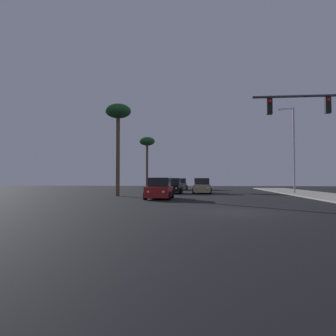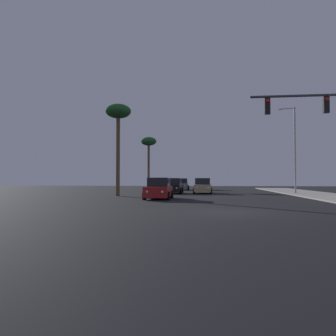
{
  "view_description": "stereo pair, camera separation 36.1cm",
  "coord_description": "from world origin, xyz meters",
  "px_view_note": "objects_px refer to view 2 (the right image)",
  "views": [
    {
      "loc": [
        -1.61,
        -15.8,
        1.56
      ],
      "look_at": [
        -4.7,
        14.38,
        2.6
      ],
      "focal_mm": 35.0,
      "sensor_mm": 36.0,
      "label": 1
    },
    {
      "loc": [
        -1.25,
        -15.76,
        1.56
      ],
      "look_at": [
        -4.7,
        14.38,
        2.6
      ],
      "focal_mm": 35.0,
      "sensor_mm": 36.0,
      "label": 2
    }
  ],
  "objects_px": {
    "palm_tree_far": "(149,144)",
    "car_white": "(202,185)",
    "palm_tree_near": "(118,116)",
    "traffic_light_mast": "(335,123)",
    "car_red": "(159,189)",
    "street_lamp": "(294,145)",
    "car_black": "(173,186)",
    "car_grey": "(182,185)",
    "car_tan": "(203,186)"
  },
  "relations": [
    {
      "from": "car_red",
      "to": "palm_tree_near",
      "type": "relative_size",
      "value": 0.5
    },
    {
      "from": "car_tan",
      "to": "palm_tree_near",
      "type": "relative_size",
      "value": 0.5
    },
    {
      "from": "car_tan",
      "to": "car_black",
      "type": "height_order",
      "value": "same"
    },
    {
      "from": "car_white",
      "to": "palm_tree_near",
      "type": "relative_size",
      "value": 0.5
    },
    {
      "from": "street_lamp",
      "to": "palm_tree_near",
      "type": "relative_size",
      "value": 1.05
    },
    {
      "from": "traffic_light_mast",
      "to": "car_white",
      "type": "bearing_deg",
      "value": 104.49
    },
    {
      "from": "car_white",
      "to": "street_lamp",
      "type": "height_order",
      "value": "street_lamp"
    },
    {
      "from": "street_lamp",
      "to": "palm_tree_far",
      "type": "distance_m",
      "value": 23.09
    },
    {
      "from": "car_white",
      "to": "palm_tree_far",
      "type": "xyz_separation_m",
      "value": [
        -8.23,
        1.58,
        6.25
      ]
    },
    {
      "from": "car_black",
      "to": "street_lamp",
      "type": "height_order",
      "value": "street_lamp"
    },
    {
      "from": "car_tan",
      "to": "car_white",
      "type": "relative_size",
      "value": 0.99
    },
    {
      "from": "car_red",
      "to": "traffic_light_mast",
      "type": "bearing_deg",
      "value": 147.46
    },
    {
      "from": "car_red",
      "to": "car_tan",
      "type": "distance_m",
      "value": 11.31
    },
    {
      "from": "car_white",
      "to": "car_grey",
      "type": "xyz_separation_m",
      "value": [
        -2.95,
        -0.24,
        0.0
      ]
    },
    {
      "from": "car_black",
      "to": "traffic_light_mast",
      "type": "relative_size",
      "value": 0.67
    },
    {
      "from": "palm_tree_far",
      "to": "traffic_light_mast",
      "type": "bearing_deg",
      "value": -62.92
    },
    {
      "from": "street_lamp",
      "to": "palm_tree_far",
      "type": "height_order",
      "value": "street_lamp"
    },
    {
      "from": "car_black",
      "to": "palm_tree_near",
      "type": "xyz_separation_m",
      "value": [
        -4.59,
        -6.16,
        6.71
      ]
    },
    {
      "from": "car_grey",
      "to": "palm_tree_far",
      "type": "relative_size",
      "value": 0.54
    },
    {
      "from": "car_tan",
      "to": "car_black",
      "type": "bearing_deg",
      "value": 8.88
    },
    {
      "from": "car_black",
      "to": "palm_tree_near",
      "type": "height_order",
      "value": "palm_tree_near"
    },
    {
      "from": "car_grey",
      "to": "street_lamp",
      "type": "bearing_deg",
      "value": 132.74
    },
    {
      "from": "car_black",
      "to": "palm_tree_far",
      "type": "bearing_deg",
      "value": -67.18
    },
    {
      "from": "car_white",
      "to": "car_black",
      "type": "height_order",
      "value": "same"
    },
    {
      "from": "palm_tree_far",
      "to": "car_white",
      "type": "bearing_deg",
      "value": -10.9
    },
    {
      "from": "street_lamp",
      "to": "car_tan",
      "type": "bearing_deg",
      "value": 173.16
    },
    {
      "from": "palm_tree_near",
      "to": "traffic_light_mast",
      "type": "bearing_deg",
      "value": -35.69
    },
    {
      "from": "car_grey",
      "to": "traffic_light_mast",
      "type": "xyz_separation_m",
      "value": [
        10.54,
        -29.1,
        3.92
      ]
    },
    {
      "from": "car_grey",
      "to": "palm_tree_far",
      "type": "bearing_deg",
      "value": -21.18
    },
    {
      "from": "car_red",
      "to": "traffic_light_mast",
      "type": "height_order",
      "value": "traffic_light_mast"
    },
    {
      "from": "car_grey",
      "to": "traffic_light_mast",
      "type": "height_order",
      "value": "traffic_light_mast"
    },
    {
      "from": "palm_tree_near",
      "to": "car_grey",
      "type": "bearing_deg",
      "value": 75.6
    },
    {
      "from": "car_red",
      "to": "traffic_light_mast",
      "type": "xyz_separation_m",
      "value": [
        10.75,
        -6.77,
        3.92
      ]
    },
    {
      "from": "car_red",
      "to": "palm_tree_far",
      "type": "height_order",
      "value": "palm_tree_far"
    },
    {
      "from": "traffic_light_mast",
      "to": "palm_tree_far",
      "type": "distance_m",
      "value": 34.81
    },
    {
      "from": "street_lamp",
      "to": "palm_tree_far",
      "type": "xyz_separation_m",
      "value": [
        -17.88,
        14.48,
        1.89
      ]
    },
    {
      "from": "car_white",
      "to": "palm_tree_near",
      "type": "bearing_deg",
      "value": 65.4
    },
    {
      "from": "traffic_light_mast",
      "to": "car_tan",
      "type": "bearing_deg",
      "value": 112.84
    },
    {
      "from": "traffic_light_mast",
      "to": "palm_tree_near",
      "type": "distance_m",
      "value": 18.93
    },
    {
      "from": "car_grey",
      "to": "street_lamp",
      "type": "height_order",
      "value": "street_lamp"
    },
    {
      "from": "car_white",
      "to": "traffic_light_mast",
      "type": "relative_size",
      "value": 0.67
    },
    {
      "from": "car_white",
      "to": "palm_tree_far",
      "type": "distance_m",
      "value": 10.45
    },
    {
      "from": "palm_tree_far",
      "to": "palm_tree_near",
      "type": "xyz_separation_m",
      "value": [
        0.6,
        -20.0,
        0.46
      ]
    },
    {
      "from": "car_white",
      "to": "palm_tree_far",
      "type": "height_order",
      "value": "palm_tree_far"
    },
    {
      "from": "car_white",
      "to": "palm_tree_far",
      "type": "bearing_deg",
      "value": -13.02
    },
    {
      "from": "car_tan",
      "to": "car_grey",
      "type": "height_order",
      "value": "same"
    },
    {
      "from": "car_grey",
      "to": "palm_tree_far",
      "type": "height_order",
      "value": "palm_tree_far"
    },
    {
      "from": "traffic_light_mast",
      "to": "car_red",
      "type": "bearing_deg",
      "value": 147.8
    },
    {
      "from": "car_red",
      "to": "street_lamp",
      "type": "height_order",
      "value": "street_lamp"
    },
    {
      "from": "car_black",
      "to": "traffic_light_mast",
      "type": "xyz_separation_m",
      "value": [
        10.61,
        -17.09,
        3.92
      ]
    }
  ]
}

